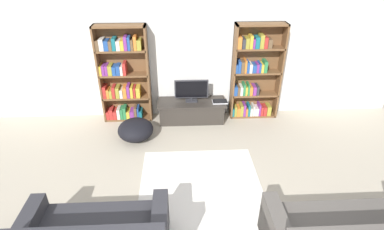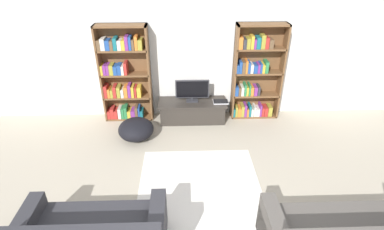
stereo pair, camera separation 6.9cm
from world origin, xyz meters
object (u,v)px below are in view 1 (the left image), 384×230
tv_stand (191,111)px  laptop (220,102)px  bookshelf_left (123,76)px  beanbag_ottoman (136,130)px  television (191,90)px  bookshelf_right (254,75)px

tv_stand → laptop: (0.58, -0.05, 0.22)m
bookshelf_left → laptop: 2.01m
beanbag_ottoman → television: bearing=32.6°
bookshelf_left → tv_stand: size_ratio=1.41×
beanbag_ottoman → bookshelf_left: bearing=108.6°
television → beanbag_ottoman: television is taller
tv_stand → beanbag_ottoman: tv_stand is taller
laptop → television: bearing=172.4°
tv_stand → television: (0.00, 0.03, 0.45)m
bookshelf_left → bookshelf_right: 2.63m
tv_stand → laptop: 0.62m
tv_stand → laptop: bearing=-5.1°
television → beanbag_ottoman: bearing=-147.4°
tv_stand → beanbag_ottoman: size_ratio=2.09×
tv_stand → bookshelf_right: bearing=7.2°
bookshelf_left → bookshelf_right: size_ratio=1.00×
bookshelf_left → tv_stand: (1.36, -0.16, -0.73)m
bookshelf_right → beanbag_ottoman: size_ratio=2.95×
bookshelf_right → television: bookshelf_right is taller
television → laptop: size_ratio=2.21×
television → laptop: (0.58, -0.08, -0.23)m
bookshelf_right → laptop: 0.87m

